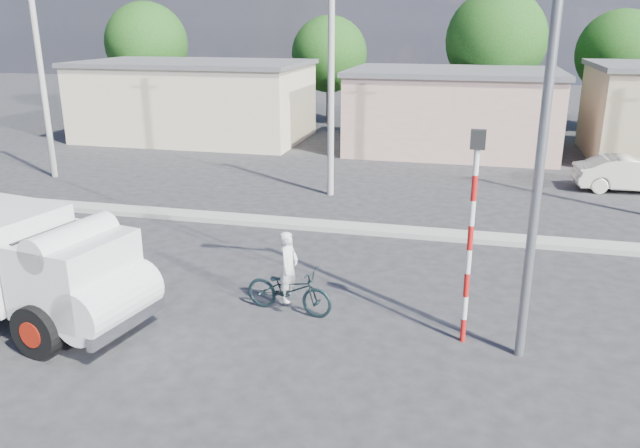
% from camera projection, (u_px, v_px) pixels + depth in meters
% --- Properties ---
extents(ground_plane, '(120.00, 120.00, 0.00)m').
position_uv_depth(ground_plane, '(293.00, 358.00, 12.17)').
color(ground_plane, '#262628').
rests_on(ground_plane, ground).
extents(median, '(40.00, 0.80, 0.16)m').
position_uv_depth(median, '(364.00, 229.00, 19.53)').
color(median, '#99968E').
rests_on(median, ground).
extents(truck, '(6.24, 3.20, 2.46)m').
position_uv_depth(truck, '(18.00, 262.00, 13.31)').
color(truck, black).
rests_on(truck, ground).
extents(bicycle, '(2.17, 1.05, 1.09)m').
position_uv_depth(bicycle, '(289.00, 290.00, 13.95)').
color(bicycle, black).
rests_on(bicycle, ground).
extents(cyclist, '(0.47, 0.64, 1.61)m').
position_uv_depth(cyclist, '(289.00, 279.00, 13.87)').
color(cyclist, silver).
rests_on(cyclist, ground).
extents(car_cream, '(4.17, 1.75, 1.34)m').
position_uv_depth(car_cream, '(630.00, 174.00, 24.01)').
color(car_cream, beige).
rests_on(car_cream, ground).
extents(traffic_pole, '(0.28, 0.18, 4.36)m').
position_uv_depth(traffic_pole, '(472.00, 221.00, 12.03)').
color(traffic_pole, red).
rests_on(traffic_pole, ground).
extents(streetlight, '(2.34, 0.22, 9.00)m').
position_uv_depth(streetlight, '(537.00, 100.00, 10.81)').
color(streetlight, slate).
rests_on(streetlight, ground).
extents(building_row, '(37.80, 7.30, 4.44)m').
position_uv_depth(building_row, '(434.00, 107.00, 31.58)').
color(building_row, beige).
rests_on(building_row, ground).
extents(tree_row, '(43.62, 7.43, 8.42)m').
position_uv_depth(tree_row, '(491.00, 45.00, 36.05)').
color(tree_row, '#38281E').
rests_on(tree_row, ground).
extents(utility_poles, '(35.40, 0.24, 8.00)m').
position_uv_depth(utility_poles, '(481.00, 89.00, 21.26)').
color(utility_poles, '#99968E').
rests_on(utility_poles, ground).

